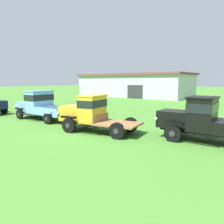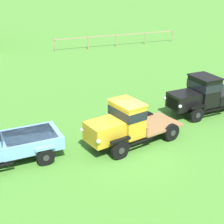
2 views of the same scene
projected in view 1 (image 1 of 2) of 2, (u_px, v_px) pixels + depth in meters
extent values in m
plane|color=#47842D|center=(84.00, 132.00, 13.24)|extent=(240.00, 240.00, 0.00)
cube|color=#B2B7BC|center=(132.00, 86.00, 43.92)|extent=(22.69, 8.21, 4.17)
cube|color=brown|center=(132.00, 75.00, 43.61)|extent=(23.29, 9.01, 0.36)
cube|color=#2D2D33|center=(135.00, 92.00, 38.74)|extent=(3.20, 0.08, 2.40)
cylinder|color=#997F60|center=(215.00, 99.00, 28.77)|extent=(0.12, 0.12, 1.37)
cylinder|color=black|center=(4.00, 109.00, 20.54)|extent=(0.92, 0.37, 0.89)
cylinder|color=#2D2D2D|center=(5.00, 109.00, 20.63)|extent=(0.31, 0.09, 0.31)
cube|color=#141E51|center=(4.00, 104.00, 20.47)|extent=(1.00, 0.40, 0.12)
cylinder|color=black|center=(20.00, 114.00, 17.78)|extent=(0.80, 0.23, 0.79)
cylinder|color=#2D2D2D|center=(18.00, 114.00, 17.69)|extent=(0.28, 0.05, 0.28)
cylinder|color=black|center=(42.00, 111.00, 19.50)|extent=(0.80, 0.23, 0.79)
cylinder|color=#2D2D2D|center=(43.00, 111.00, 19.58)|extent=(0.28, 0.05, 0.28)
cylinder|color=black|center=(47.00, 119.00, 15.68)|extent=(0.80, 0.23, 0.79)
cylinder|color=#2D2D2D|center=(46.00, 119.00, 15.59)|extent=(0.28, 0.05, 0.28)
cylinder|color=black|center=(70.00, 115.00, 17.40)|extent=(0.80, 0.23, 0.79)
cylinder|color=#2D2D2D|center=(71.00, 115.00, 17.48)|extent=(0.28, 0.05, 0.28)
cube|color=black|center=(44.00, 114.00, 17.61)|extent=(5.21, 1.50, 0.12)
cube|color=#70A3D1|center=(29.00, 106.00, 18.70)|extent=(1.71, 1.61, 0.81)
cube|color=silver|center=(24.00, 106.00, 19.17)|extent=(0.13, 1.19, 0.61)
sphere|color=silver|center=(15.00, 106.00, 18.52)|extent=(0.20, 0.20, 0.20)
sphere|color=silver|center=(32.00, 105.00, 19.81)|extent=(0.20, 0.20, 0.20)
cube|color=black|center=(19.00, 109.00, 17.71)|extent=(0.92, 0.26, 0.12)
cube|color=black|center=(42.00, 106.00, 19.44)|extent=(0.92, 0.26, 0.12)
cube|color=#70A3D1|center=(39.00, 102.00, 17.80)|extent=(1.37, 1.97, 1.69)
cube|color=black|center=(39.00, 97.00, 17.75)|extent=(1.42, 2.02, 0.47)
cube|color=#70A3D1|center=(39.00, 91.00, 17.68)|extent=(1.50, 2.07, 0.08)
cube|color=black|center=(29.00, 115.00, 17.01)|extent=(1.76, 0.25, 0.05)
cube|color=black|center=(51.00, 112.00, 18.70)|extent=(1.76, 0.25, 0.05)
cube|color=#70A3D1|center=(56.00, 111.00, 16.71)|extent=(2.83, 2.15, 0.59)
cube|color=black|center=(55.00, 107.00, 16.68)|extent=(2.38, 1.82, 0.06)
cube|color=#70A3D1|center=(47.00, 113.00, 15.61)|extent=(0.88, 0.25, 0.12)
cube|color=#70A3D1|center=(70.00, 109.00, 17.34)|extent=(0.88, 0.25, 0.12)
cylinder|color=black|center=(69.00, 125.00, 13.04)|extent=(0.92, 0.39, 0.90)
cylinder|color=#2D2D2D|center=(68.00, 126.00, 12.94)|extent=(0.31, 0.10, 0.31)
cylinder|color=black|center=(87.00, 120.00, 14.72)|extent=(0.92, 0.39, 0.90)
cylinder|color=#2D2D2D|center=(88.00, 120.00, 14.83)|extent=(0.31, 0.10, 0.31)
cylinder|color=black|center=(117.00, 131.00, 11.59)|extent=(0.92, 0.39, 0.90)
cylinder|color=#2D2D2D|center=(116.00, 131.00, 11.49)|extent=(0.31, 0.10, 0.31)
cylinder|color=black|center=(131.00, 125.00, 13.28)|extent=(0.92, 0.39, 0.90)
cylinder|color=#2D2D2D|center=(131.00, 124.00, 13.38)|extent=(0.31, 0.10, 0.31)
cube|color=black|center=(99.00, 124.00, 13.19)|extent=(4.80, 2.05, 0.12)
cube|color=gold|center=(75.00, 113.00, 13.90)|extent=(1.85, 1.66, 0.94)
cube|color=silver|center=(66.00, 113.00, 14.26)|extent=(0.29, 1.04, 0.70)
sphere|color=silver|center=(58.00, 113.00, 13.62)|extent=(0.20, 0.20, 0.20)
sphere|color=silver|center=(72.00, 111.00, 14.88)|extent=(0.20, 0.20, 0.20)
cube|color=black|center=(69.00, 117.00, 12.97)|extent=(1.05, 0.42, 0.12)
cube|color=black|center=(87.00, 113.00, 14.65)|extent=(1.05, 0.42, 0.12)
cube|color=gold|center=(93.00, 109.00, 13.26)|extent=(1.39, 1.87, 1.59)
cube|color=black|center=(92.00, 103.00, 13.21)|extent=(1.44, 1.92, 0.44)
cube|color=gold|center=(92.00, 95.00, 13.14)|extent=(1.51, 1.97, 0.08)
cube|color=black|center=(85.00, 126.00, 12.51)|extent=(1.46, 0.46, 0.05)
cube|color=black|center=(102.00, 121.00, 14.16)|extent=(1.46, 0.46, 0.05)
cube|color=olive|center=(118.00, 124.00, 12.58)|extent=(2.81, 2.44, 0.10)
cube|color=olive|center=(101.00, 118.00, 13.08)|extent=(0.47, 1.79, 0.44)
cylinder|color=black|center=(173.00, 133.00, 11.08)|extent=(0.89, 0.23, 0.88)
cylinder|color=#2D2D2D|center=(172.00, 134.00, 11.00)|extent=(0.31, 0.05, 0.31)
cylinder|color=black|center=(184.00, 127.00, 12.63)|extent=(0.89, 0.23, 0.88)
cylinder|color=#2D2D2D|center=(185.00, 127.00, 12.71)|extent=(0.31, 0.05, 0.31)
cube|color=black|center=(209.00, 132.00, 10.96)|extent=(4.87, 1.43, 0.12)
cube|color=black|center=(175.00, 119.00, 11.91)|extent=(1.74, 1.47, 0.90)
cube|color=silver|center=(161.00, 118.00, 12.37)|extent=(0.14, 1.06, 0.67)
sphere|color=silver|center=(156.00, 119.00, 11.78)|extent=(0.20, 0.20, 0.20)
sphere|color=silver|center=(166.00, 115.00, 12.95)|extent=(0.20, 0.20, 0.20)
cube|color=black|center=(173.00, 124.00, 11.01)|extent=(1.02, 0.28, 0.12)
cube|color=black|center=(185.00, 119.00, 12.56)|extent=(1.02, 0.28, 0.12)
cube|color=black|center=(202.00, 114.00, 11.06)|extent=(1.30, 1.78, 1.64)
cube|color=black|center=(203.00, 107.00, 11.00)|extent=(1.35, 1.82, 0.46)
cube|color=black|center=(203.00, 97.00, 10.93)|extent=(1.42, 1.87, 0.08)
cube|color=black|center=(199.00, 136.00, 10.35)|extent=(1.65, 0.27, 0.05)
cube|color=black|center=(208.00, 129.00, 11.88)|extent=(1.65, 0.27, 0.05)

